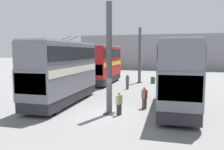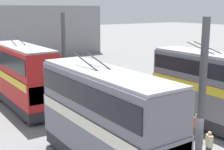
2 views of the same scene
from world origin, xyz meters
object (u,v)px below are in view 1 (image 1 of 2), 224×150
Objects in this scene: person_aisle_foreground at (119,103)px; oil_drum at (153,80)px; bus_left_far at (177,71)px; bus_right_far at (104,62)px; bus_right_mid at (63,69)px; person_by_left_row at (144,97)px; person_aisle_midway at (127,81)px.

oil_drum is (15.87, -1.15, -0.40)m from person_aisle_foreground.
bus_right_far is at bearing 38.28° from bus_left_far.
bus_right_mid reaches higher than person_aisle_foreground.
person_aisle_foreground is at bearing 10.54° from person_by_left_row.
person_aisle_midway is 1.04× the size of person_by_left_row.
person_aisle_foreground is (-14.09, -5.24, -2.05)m from bus_right_far.
bus_right_far is (11.46, 9.04, 0.01)m from bus_left_far.
bus_left_far is 9.43m from person_aisle_midway.
person_by_left_row is (-11.94, -6.72, -2.01)m from bus_right_far.
oil_drum is (13.24, 2.65, -2.45)m from bus_left_far.
bus_right_far reaches higher than person_by_left_row.
person_aisle_foreground is (-10.28, -1.35, -0.08)m from person_aisle_midway.
bus_right_far is at bearing -26.36° from person_aisle_midway.
bus_left_far is 3.11m from person_by_left_row.
person_aisle_midway is at bearing -25.64° from bus_right_mid.
bus_right_mid reaches higher than oil_drum.
person_by_left_row is at bearing 82.18° from person_aisle_foreground.
person_aisle_foreground is (-2.63, 3.80, -2.05)m from bus_left_far.
bus_right_mid is 9.22m from person_aisle_midway.
person_by_left_row is at bearing -90.20° from bus_right_mid.
person_by_left_row is 13.74m from oil_drum.
bus_left_far is 13.72m from oil_drum.
bus_right_mid is at bearing -180.00° from bus_right_far.
bus_right_mid reaches higher than bus_left_far.
bus_right_far is at bearing -105.59° from person_by_left_row.
bus_right_far is at bearing 105.57° from oil_drum.
person_aisle_foreground is at bearing -112.47° from bus_right_mid.
oil_drum is at bearing -133.58° from person_by_left_row.
person_aisle_midway is at bearing 33.93° from bus_left_far.
bus_right_mid is 7.01m from person_by_left_row.
bus_left_far is 14.60m from bus_right_far.
bus_right_far is 5.67× the size of person_aisle_foreground.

